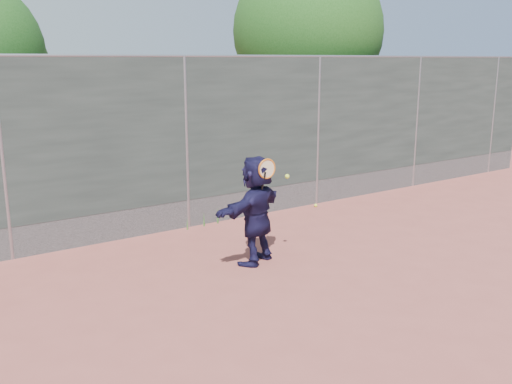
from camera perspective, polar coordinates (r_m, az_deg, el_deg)
ground at (r=7.61m, az=5.88°, el=-9.73°), size 80.00×80.00×0.00m
player at (r=8.33m, az=0.00°, el=-1.79°), size 1.55×1.03×1.60m
ball_ground at (r=11.69m, az=5.99°, el=-1.34°), size 0.07×0.07×0.07m
fence at (r=10.02m, az=-6.99°, el=5.23°), size 20.00×0.06×3.03m
swing_action at (r=8.09m, az=1.29°, el=2.13°), size 0.60×0.15×0.51m
tree_right at (r=14.44m, az=5.64°, el=15.26°), size 3.78×3.60×5.39m
weed_clump at (r=10.36m, az=-5.02°, el=-2.66°), size 0.68×0.07×0.30m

